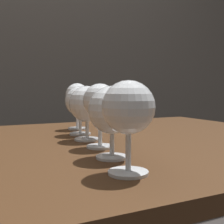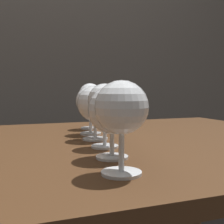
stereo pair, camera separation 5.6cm
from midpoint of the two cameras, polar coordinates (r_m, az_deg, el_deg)
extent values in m
cube|color=#59544F|center=(1.94, -17.41, 17.10)|extent=(5.00, 0.08, 2.60)
cube|color=#472B16|center=(0.73, -11.34, -7.25)|extent=(1.56, 0.86, 0.03)
cylinder|color=#472B16|center=(1.46, 16.78, -16.49)|extent=(0.06, 0.06, 0.71)
cylinder|color=white|center=(0.47, 5.29, -11.60)|extent=(0.06, 0.06, 0.00)
cylinder|color=white|center=(0.46, 5.33, -6.97)|extent=(0.01, 0.01, 0.07)
sphere|color=white|center=(0.45, 5.38, 0.89)|extent=(0.08, 0.08, 0.08)
ellipsoid|color=#380711|center=(0.45, 5.38, 0.37)|extent=(0.07, 0.07, 0.03)
cylinder|color=white|center=(0.57, 2.83, -8.66)|extent=(0.06, 0.06, 0.00)
cylinder|color=white|center=(0.57, 2.84, -5.53)|extent=(0.01, 0.01, 0.06)
sphere|color=white|center=(0.56, 2.86, 0.41)|extent=(0.09, 0.09, 0.09)
ellipsoid|color=gold|center=(0.56, 2.86, 0.15)|extent=(0.08, 0.08, 0.04)
cylinder|color=white|center=(0.68, 0.99, -6.63)|extent=(0.06, 0.06, 0.00)
cylinder|color=white|center=(0.67, 1.00, -3.19)|extent=(0.01, 0.01, 0.08)
sphere|color=white|center=(0.66, 1.00, 2.23)|extent=(0.08, 0.08, 0.08)
ellipsoid|color=#EACC66|center=(0.66, 1.00, 2.07)|extent=(0.07, 0.07, 0.03)
cylinder|color=white|center=(0.78, -1.17, -5.19)|extent=(0.07, 0.07, 0.00)
cylinder|color=white|center=(0.77, -1.18, -2.82)|extent=(0.01, 0.01, 0.06)
sphere|color=white|center=(0.77, -1.18, 1.61)|extent=(0.09, 0.09, 0.09)
ellipsoid|color=maroon|center=(0.77, -1.18, 1.44)|extent=(0.08, 0.08, 0.04)
cylinder|color=white|center=(0.87, -2.27, -4.14)|extent=(0.06, 0.06, 0.00)
cylinder|color=white|center=(0.87, -2.28, -1.84)|extent=(0.01, 0.01, 0.07)
sphere|color=white|center=(0.86, -2.29, 2.15)|extent=(0.09, 0.09, 0.09)
ellipsoid|color=pink|center=(0.86, -2.29, 1.92)|extent=(0.07, 0.07, 0.03)
cylinder|color=white|center=(0.99, -2.55, -3.10)|extent=(0.06, 0.06, 0.00)
cylinder|color=white|center=(0.98, -2.56, -0.54)|extent=(0.01, 0.01, 0.08)
sphere|color=white|center=(0.98, -2.58, 3.33)|extent=(0.08, 0.08, 0.08)
ellipsoid|color=#470A16|center=(0.98, -2.58, 3.37)|extent=(0.07, 0.07, 0.04)
camera|label=1|loc=(0.03, -87.14, 0.22)|focal=47.65mm
camera|label=2|loc=(0.03, 92.86, -0.22)|focal=47.65mm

